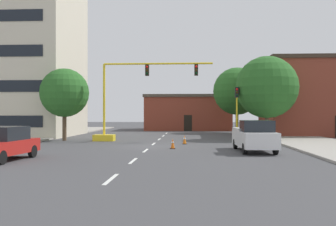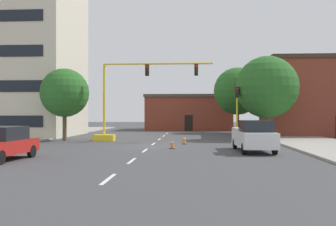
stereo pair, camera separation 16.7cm
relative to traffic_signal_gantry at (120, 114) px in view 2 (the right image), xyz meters
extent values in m
plane|color=#424244|center=(3.25, -5.54, -2.32)|extent=(160.00, 160.00, 0.00)
cube|color=#9E998E|center=(-9.56, 2.46, -2.25)|extent=(6.00, 56.00, 0.14)
cube|color=#9E998E|center=(16.06, 2.46, -2.25)|extent=(6.00, 56.00, 0.14)
cube|color=silver|center=(3.25, -19.54, -2.32)|extent=(0.16, 2.40, 0.01)
cube|color=silver|center=(3.25, -14.04, -2.32)|extent=(0.16, 2.40, 0.01)
cube|color=silver|center=(3.25, -8.54, -2.32)|extent=(0.16, 2.40, 0.01)
cube|color=silver|center=(3.25, -3.04, -2.32)|extent=(0.16, 2.40, 0.01)
cube|color=silver|center=(3.25, 2.46, -2.32)|extent=(0.16, 2.40, 0.01)
cube|color=silver|center=(3.25, 7.96, -2.32)|extent=(0.16, 2.40, 0.01)
cube|color=silver|center=(3.25, 13.46, -2.32)|extent=(0.16, 2.40, 0.01)
cube|color=beige|center=(-13.24, 7.53, 9.32)|extent=(13.67, 11.23, 23.28)
cube|color=brown|center=(5.81, 24.13, 0.02)|extent=(12.12, 9.63, 4.68)
cube|color=#4C4238|center=(5.81, 24.13, 2.56)|extent=(12.42, 9.93, 0.40)
cube|color=black|center=(5.81, 19.29, -1.22)|extent=(1.10, 0.06, 2.20)
cube|color=brown|center=(21.03, 10.10, 1.66)|extent=(13.10, 8.77, 7.97)
cube|color=#3D2D23|center=(21.03, 10.10, 5.85)|extent=(13.40, 9.07, 0.40)
cube|color=yellow|center=(-1.41, 0.00, -2.05)|extent=(1.80, 1.20, 0.55)
cylinder|color=yellow|center=(-1.41, 0.00, 1.33)|extent=(0.20, 0.20, 6.20)
cylinder|color=yellow|center=(3.34, 0.00, 4.43)|extent=(9.49, 0.16, 0.16)
cube|color=black|center=(2.39, 0.00, 3.85)|extent=(0.32, 0.36, 0.95)
sphere|color=red|center=(2.39, -0.19, 4.13)|extent=(0.20, 0.20, 0.20)
sphere|color=#38280A|center=(2.39, -0.19, 3.85)|extent=(0.20, 0.20, 0.20)
sphere|color=black|center=(2.39, -0.19, 3.57)|extent=(0.20, 0.20, 0.20)
cube|color=black|center=(6.66, 0.00, 3.85)|extent=(0.32, 0.36, 0.95)
sphere|color=red|center=(6.66, -0.19, 4.13)|extent=(0.20, 0.20, 0.20)
sphere|color=#38280A|center=(6.66, -0.19, 3.85)|extent=(0.20, 0.20, 0.20)
sphere|color=black|center=(6.66, -0.19, 3.57)|extent=(0.20, 0.20, 0.20)
cylinder|color=yellow|center=(10.36, 1.84, 0.08)|extent=(0.14, 0.14, 4.80)
cube|color=black|center=(10.36, 1.84, 2.00)|extent=(0.32, 0.36, 0.95)
sphere|color=red|center=(10.36, 1.65, 2.28)|extent=(0.20, 0.20, 0.20)
sphere|color=#38280A|center=(10.36, 1.65, 2.00)|extent=(0.20, 0.20, 0.20)
sphere|color=black|center=(10.36, 1.65, 1.72)|extent=(0.20, 0.20, 0.20)
cylinder|color=brown|center=(-5.04, 0.26, -1.01)|extent=(0.36, 0.36, 2.63)
sphere|color=#286023|center=(-5.04, 0.26, 1.94)|extent=(4.33, 4.33, 4.33)
cylinder|color=#4C3823|center=(11.92, 14.87, -0.84)|extent=(0.36, 0.36, 2.97)
sphere|color=#286023|center=(11.92, 14.87, 2.85)|extent=(5.88, 5.88, 5.88)
cylinder|color=brown|center=(13.24, 2.78, -0.97)|extent=(0.36, 0.36, 2.70)
sphere|color=#286023|center=(13.24, 2.78, 2.53)|extent=(5.76, 5.76, 5.76)
cube|color=white|center=(10.18, -8.79, -1.51)|extent=(2.19, 5.47, 0.95)
cube|color=#1E2328|center=(10.22, -9.69, -0.68)|extent=(1.90, 1.86, 0.70)
cube|color=white|center=(10.14, -7.60, -0.95)|extent=(2.10, 2.88, 0.16)
cylinder|color=black|center=(11.15, -10.59, -1.98)|extent=(0.24, 0.69, 0.68)
cylinder|color=black|center=(9.35, -10.65, -1.98)|extent=(0.24, 0.69, 0.68)
cylinder|color=black|center=(11.02, -6.92, -1.98)|extent=(0.24, 0.69, 0.68)
cylinder|color=black|center=(9.22, -6.99, -1.98)|extent=(0.24, 0.69, 0.68)
cube|color=#B21E19|center=(-3.42, -14.32, -1.63)|extent=(2.19, 4.63, 0.70)
cube|color=#1E2328|center=(-3.42, -14.22, -0.93)|extent=(1.88, 2.43, 0.70)
cylinder|color=black|center=(-4.13, -12.73, -1.98)|extent=(0.27, 0.70, 0.68)
cylinder|color=black|center=(-2.48, -12.85, -1.98)|extent=(0.27, 0.70, 0.68)
cylinder|color=black|center=(-2.72, -15.91, -1.98)|extent=(0.27, 0.70, 0.68)
cube|color=black|center=(4.95, -7.18, -2.30)|extent=(0.36, 0.36, 0.04)
cone|color=orange|center=(4.95, -7.18, -1.95)|extent=(0.28, 0.28, 0.66)
cylinder|color=white|center=(4.95, -7.18, -1.87)|extent=(0.19, 0.19, 0.08)
cube|color=black|center=(5.70, -3.09, -2.30)|extent=(0.36, 0.36, 0.04)
cone|color=orange|center=(5.70, -3.09, -1.95)|extent=(0.28, 0.28, 0.67)
cylinder|color=white|center=(5.70, -3.09, -1.87)|extent=(0.19, 0.19, 0.08)
camera|label=1|loc=(6.17, -33.69, 0.10)|focal=41.57mm
camera|label=2|loc=(6.34, -33.68, 0.10)|focal=41.57mm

